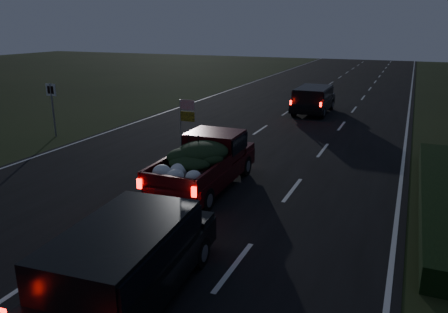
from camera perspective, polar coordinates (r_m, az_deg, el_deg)
The scene contains 7 objects.
ground at distance 13.28m, azimuth -9.20°, elevation -5.78°, with size 120.00×120.00×0.00m, color black.
road_asphalt at distance 13.28m, azimuth -9.20°, elevation -5.74°, with size 14.00×120.00×0.02m, color black.
hedge_row at distance 14.16m, azimuth 26.24°, elevation -4.62°, with size 1.00×10.00×0.60m, color black.
route_sign at distance 21.83m, azimuth -21.53°, elevation 6.70°, with size 0.55×0.08×2.50m.
pickup_truck at distance 13.89m, azimuth -2.53°, elevation -0.41°, with size 1.95×4.84×2.52m.
lead_suv at distance 26.51m, azimuth 11.59°, elevation 7.59°, with size 1.88×4.44×1.27m.
rear_suv at distance 8.46m, azimuth -12.62°, elevation -12.48°, with size 2.32×4.60×1.28m.
Camera 1 is at (6.70, -10.29, 5.05)m, focal length 35.00 mm.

